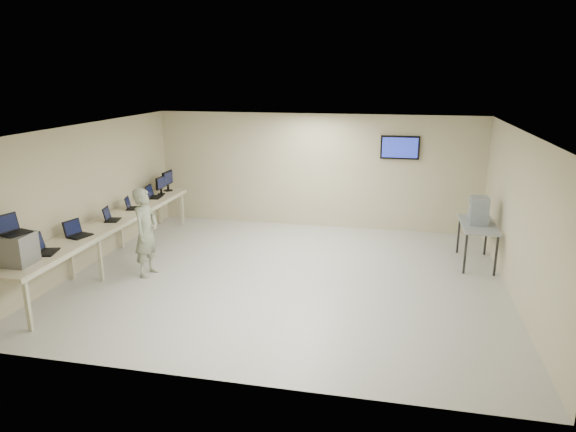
% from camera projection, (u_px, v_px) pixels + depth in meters
% --- Properties ---
extents(room, '(8.01, 7.01, 2.81)m').
position_uv_depth(room, '(288.00, 204.00, 9.40)').
color(room, beige).
rests_on(room, ground).
extents(workbench, '(0.76, 6.00, 0.90)m').
position_uv_depth(workbench, '(110.00, 224.00, 10.23)').
color(workbench, '#C3BA97').
rests_on(workbench, ground).
extents(equipment_box, '(0.43, 0.48, 0.49)m').
position_uv_depth(equipment_box, '(18.00, 249.00, 7.83)').
color(equipment_box, slate).
rests_on(equipment_box, workbench).
extents(laptop_on_box, '(0.41, 0.45, 0.30)m').
position_uv_depth(laptop_on_box, '(12.00, 229.00, 7.75)').
color(laptop_on_box, black).
rests_on(laptop_on_box, equipment_box).
extents(laptop_0, '(0.42, 0.46, 0.31)m').
position_uv_depth(laptop_0, '(43.00, 248.00, 8.37)').
color(laptop_0, black).
rests_on(laptop_0, workbench).
extents(laptop_1, '(0.41, 0.45, 0.30)m').
position_uv_depth(laptop_1, '(77.00, 232.00, 9.21)').
color(laptop_1, black).
rests_on(laptop_1, workbench).
extents(laptop_2, '(0.34, 0.38, 0.27)m').
position_uv_depth(laptop_2, '(110.00, 217.00, 10.21)').
color(laptop_2, black).
rests_on(laptop_2, workbench).
extents(laptop_3, '(0.35, 0.38, 0.26)m').
position_uv_depth(laptop_3, '(131.00, 206.00, 11.09)').
color(laptop_3, black).
rests_on(laptop_3, workbench).
extents(laptop_4, '(0.34, 0.40, 0.30)m').
position_uv_depth(laptop_4, '(153.00, 194.00, 12.07)').
color(laptop_4, black).
rests_on(laptop_4, workbench).
extents(monitor_near, '(0.19, 0.43, 0.43)m').
position_uv_depth(monitor_near, '(161.00, 184.00, 12.36)').
color(monitor_near, black).
rests_on(monitor_near, workbench).
extents(monitor_far, '(0.22, 0.49, 0.49)m').
position_uv_depth(monitor_far, '(168.00, 179.00, 12.72)').
color(monitor_far, black).
rests_on(monitor_far, workbench).
extents(soldier, '(0.44, 0.64, 1.69)m').
position_uv_depth(soldier, '(146.00, 232.00, 9.64)').
color(soldier, '#697655').
rests_on(soldier, ground).
extents(side_table, '(0.66, 1.41, 0.84)m').
position_uv_depth(side_table, '(478.00, 227.00, 10.22)').
color(side_table, gray).
rests_on(side_table, ground).
extents(storage_bins, '(0.34, 0.38, 0.55)m').
position_uv_depth(storage_bins, '(479.00, 210.00, 10.13)').
color(storage_bins, '#94A3B0').
rests_on(storage_bins, side_table).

